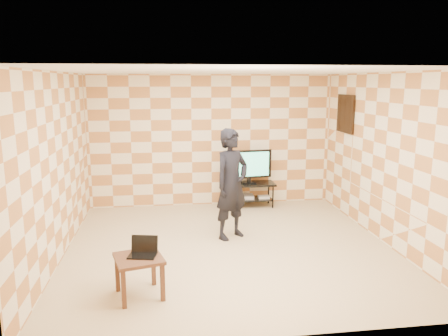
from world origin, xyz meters
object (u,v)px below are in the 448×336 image
at_px(tv, 249,165).
at_px(side_table, 139,264).
at_px(person, 232,184).
at_px(tv_stand, 249,189).

xyz_separation_m(tv, side_table, (-2.04, -3.61, -0.47)).
bearing_deg(person, tv_stand, 34.85).
height_order(tv_stand, tv, tv).
distance_m(tv_stand, tv, 0.51).
bearing_deg(tv, tv_stand, 83.10).
bearing_deg(side_table, tv, 60.50).
bearing_deg(person, tv, 34.83).
height_order(tv_stand, side_table, same).
bearing_deg(person, side_table, -162.44).
distance_m(tv_stand, person, 1.94).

